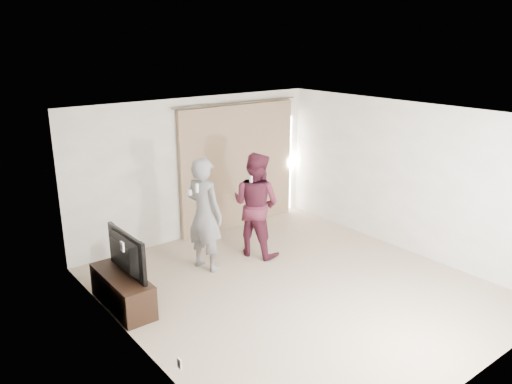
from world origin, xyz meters
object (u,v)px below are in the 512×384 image
Objects in this scene: tv_console at (123,291)px; tv at (119,255)px; person_man at (204,214)px; person_woman at (256,204)px.

tv is at bearing 0.00° from tv_console.
tv_console is 0.54m from tv.
tv_console is at bearing -167.97° from person_man.
tv_console is 2.66m from person_woman.
person_man is 0.99m from person_woman.
person_woman is (0.99, -0.06, -0.02)m from person_man.
tv_console is at bearing -173.82° from person_woman.
tv is 0.58× the size of person_woman.
tv is 0.57× the size of person_man.
tv_console is at bearing -0.00° from tv.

